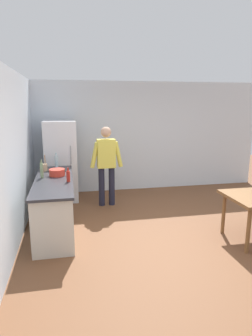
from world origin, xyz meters
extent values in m
plane|color=brown|center=(0.00, 0.00, 0.00)|extent=(14.00, 14.00, 0.00)
cube|color=silver|center=(0.00, 3.00, 1.35)|extent=(6.40, 0.12, 2.70)
cube|color=silver|center=(-2.60, 0.20, 1.35)|extent=(0.12, 5.60, 2.70)
cube|color=beige|center=(-2.00, 0.80, 0.43)|extent=(0.60, 2.12, 0.86)
cube|color=#2D2D33|center=(-2.00, 0.80, 0.88)|extent=(0.64, 2.20, 0.04)
cube|color=white|center=(-1.90, 2.40, 0.90)|extent=(0.70, 0.64, 1.80)
cylinder|color=#B2B2B7|center=(-1.68, 2.06, 1.10)|extent=(0.02, 0.02, 0.40)
cylinder|color=#1E1E2D|center=(-1.06, 1.85, 0.42)|extent=(0.13, 0.13, 0.84)
cylinder|color=#1E1E2D|center=(-0.84, 1.85, 0.42)|extent=(0.13, 0.13, 0.84)
cube|color=#D8CC4C|center=(-0.95, 1.85, 1.14)|extent=(0.38, 0.22, 0.60)
sphere|color=tan|center=(-0.95, 1.85, 1.59)|extent=(0.22, 0.22, 0.22)
cylinder|color=#D8CC4C|center=(-1.20, 1.81, 1.12)|extent=(0.20, 0.09, 0.55)
cylinder|color=#D8CC4C|center=(-0.70, 1.81, 1.12)|extent=(0.20, 0.09, 0.55)
cylinder|color=brown|center=(0.80, -0.65, 0.35)|extent=(0.06, 0.06, 0.70)
cylinder|color=brown|center=(0.80, 0.05, 0.35)|extent=(0.06, 0.06, 0.70)
cylinder|color=red|center=(-1.95, 1.05, 0.96)|extent=(0.28, 0.28, 0.12)
cube|color=black|center=(-2.12, 1.05, 0.98)|extent=(0.06, 0.03, 0.02)
cube|color=black|center=(-1.78, 1.05, 0.98)|extent=(0.06, 0.03, 0.02)
cylinder|color=tan|center=(-2.19, 1.47, 0.97)|extent=(0.11, 0.11, 0.14)
cylinder|color=olive|center=(-2.18, 1.47, 1.11)|extent=(0.02, 0.05, 0.22)
cylinder|color=olive|center=(-2.18, 1.46, 1.11)|extent=(0.02, 0.04, 0.22)
cylinder|color=silver|center=(-1.98, 1.77, 1.02)|extent=(0.07, 0.07, 0.24)
cylinder|color=silver|center=(-1.98, 1.77, 1.17)|extent=(0.03, 0.03, 0.06)
cylinder|color=gray|center=(-2.20, 0.95, 1.03)|extent=(0.06, 0.06, 0.26)
cylinder|color=gray|center=(-2.20, 0.95, 1.19)|extent=(0.02, 0.02, 0.06)
cylinder|color=#B22319|center=(-1.75, 0.59, 0.99)|extent=(0.06, 0.06, 0.18)
cylinder|color=#B22319|center=(-1.75, 0.59, 1.11)|extent=(0.02, 0.02, 0.06)
camera|label=1|loc=(-1.73, -4.19, 2.16)|focal=31.26mm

